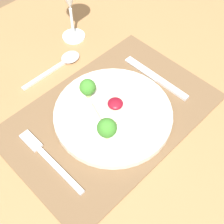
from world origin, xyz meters
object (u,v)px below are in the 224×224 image
dinner_plate (111,114)px  fork (47,157)px  knife (160,80)px  spoon (65,61)px

dinner_plate → fork: bearing=172.6°
fork → knife: size_ratio=1.00×
fork → spoon: spoon is taller
dinner_plate → fork: (-0.17, 0.02, -0.01)m
knife → fork: bearing=175.9°
knife → dinner_plate: bearing=178.4°
dinner_plate → fork: dinner_plate is taller
dinner_plate → spoon: bearing=79.2°
knife → spoon: 0.26m
fork → knife: 0.35m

